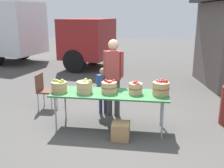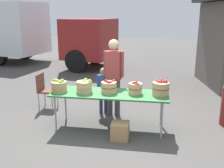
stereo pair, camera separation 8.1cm
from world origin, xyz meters
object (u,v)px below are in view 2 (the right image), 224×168
box_truck (19,31)px  vendor_adult (114,72)px  apple_basket_red_1 (135,88)px  apple_basket_red_2 (161,88)px  apple_basket_green_1 (84,86)px  apple_basket_green_0 (59,86)px  market_table (110,95)px  folding_chair (45,88)px  produce_crate (120,131)px  child_customer (103,87)px  apple_basket_red_0 (109,87)px

box_truck → vendor_adult: bearing=-36.5°
apple_basket_red_1 → apple_basket_red_2: size_ratio=0.84×
vendor_adult → apple_basket_green_1: bearing=64.2°
apple_basket_green_1 → vendor_adult: (0.46, 0.76, 0.14)m
vendor_adult → box_truck: size_ratio=0.22×
apple_basket_green_0 → box_truck: 7.92m
apple_basket_red_1 → market_table: bearing=-178.8°
box_truck → apple_basket_red_1: bearing=-37.0°
folding_chair → produce_crate: size_ratio=2.67×
box_truck → produce_crate: box_truck is taller
apple_basket_green_0 → box_truck: box_truck is taller
apple_basket_red_2 → apple_basket_green_0: bearing=-177.6°
apple_basket_red_1 → child_customer: child_customer is taller
apple_basket_red_1 → apple_basket_red_0: bearing=180.0°
market_table → apple_basket_green_1: size_ratio=7.05×
apple_basket_red_2 → vendor_adult: size_ratio=0.19×
market_table → vendor_adult: size_ratio=1.33×
apple_basket_green_0 → folding_chair: 1.28m
apple_basket_green_0 → child_customer: child_customer is taller
apple_basket_red_0 → produce_crate: (0.29, -0.46, -0.71)m
market_table → apple_basket_green_0: apple_basket_green_0 is taller
apple_basket_red_0 → produce_crate: apple_basket_red_0 is taller
apple_basket_red_1 → produce_crate: apple_basket_red_1 is taller
apple_basket_red_1 → apple_basket_red_2: 0.48m
vendor_adult → folding_chair: 1.82m
apple_basket_green_1 → apple_basket_red_2: (1.48, 0.07, 0.01)m
market_table → apple_basket_red_2: apple_basket_red_2 is taller
market_table → apple_basket_green_0: bearing=-176.0°
produce_crate → apple_basket_green_1: bearing=152.8°
market_table → folding_chair: (-1.76, 0.91, -0.20)m
apple_basket_red_2 → child_customer: child_customer is taller
market_table → child_customer: size_ratio=2.12×
apple_basket_red_0 → apple_basket_red_1: (0.52, -0.00, 0.00)m
apple_basket_red_1 → folding_chair: size_ratio=0.33×
apple_basket_red_1 → apple_basket_green_0: bearing=-176.9°
market_table → produce_crate: size_ratio=7.14×
folding_chair → apple_basket_red_2: bearing=-107.2°
child_customer → produce_crate: bearing=101.2°
apple_basket_red_1 → vendor_adult: bearing=127.9°
apple_basket_green_1 → produce_crate: apple_basket_green_1 is taller
apple_basket_red_0 → child_customer: 0.84m
apple_basket_green_1 → vendor_adult: bearing=58.5°
apple_basket_green_1 → apple_basket_red_2: bearing=2.8°
child_customer → apple_basket_red_0: bearing=96.1°
apple_basket_green_1 → vendor_adult: 0.90m
apple_basket_red_2 → box_truck: 9.11m
market_table → apple_basket_green_1: bearing=-173.2°
apple_basket_red_0 → box_truck: 8.45m
market_table → apple_basket_red_0: (-0.01, 0.01, 0.16)m
apple_basket_red_1 → child_customer: (-0.79, 0.77, -0.23)m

